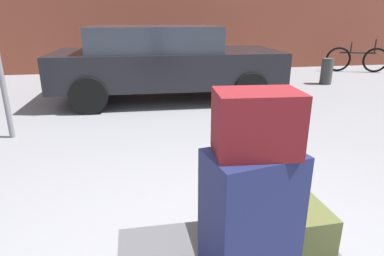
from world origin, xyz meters
The scene contains 7 objects.
suitcase_navy_front_left centered at (0.01, -0.21, 0.70)m, with size 0.40×0.27×0.71m, color #191E47.
suitcase_olive_front_right centered at (0.26, 0.12, 0.45)m, with size 0.62×0.46×0.23m, color #4C5128.
duffel_bag_maroon_topmost_pile centered at (0.01, -0.21, 1.18)m, with size 0.34×0.23×0.26m, color maroon.
parked_car centered at (0.15, 5.09, 0.76)m, with size 4.35×2.02×1.42m.
bicycle_leaning centered at (6.14, 7.52, 0.37)m, with size 1.66×0.70×0.96m.
bollard_kerb_near centered at (2.99, 5.94, 0.31)m, with size 0.28×0.28×0.63m, color #383838.
bollard_kerb_mid centered at (4.20, 5.94, 0.31)m, with size 0.28×0.28×0.63m, color #383838.
Camera 1 is at (-0.47, -1.41, 1.59)m, focal length 30.74 mm.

